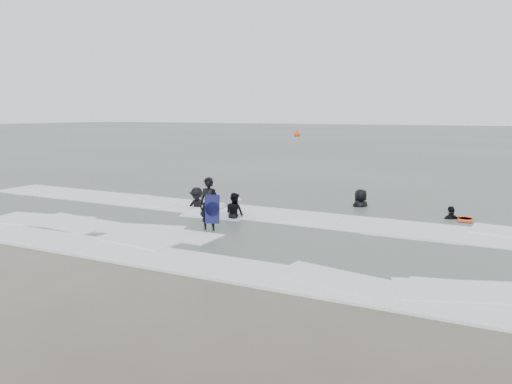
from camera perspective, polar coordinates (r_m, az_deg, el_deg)
The scene contains 10 objects.
ground at distance 14.59m, azimuth -9.26°, elevation -7.01°, with size 320.00×320.00×0.00m, color brown.
sea at distance 91.64m, azimuth 22.54°, elevation 5.87°, with size 320.00×320.00×0.00m, color #47544C.
surfer_centre at distance 17.09m, azimuth -5.37°, elevation -4.55°, with size 0.69×0.45×1.89m, color black.
surfer_wading at distance 18.85m, azimuth -2.46°, elevation -3.24°, with size 0.78×0.61×1.60m, color black.
surfer_breaker at distance 21.17m, azimuth -6.75°, elevation -1.93°, with size 1.14×0.66×1.77m, color black.
surfer_right_near at distance 20.26m, azimuth 21.40°, elevation -3.00°, with size 0.99×0.41×1.68m, color black.
surfer_right_far at distance 21.74m, azimuth 11.84°, elevation -1.77°, with size 0.96×0.62×1.96m, color black.
surf_foam at distance 17.57m, azimuth -1.98°, elevation -4.00°, with size 30.03×9.06×0.09m.
bodyboards at distance 18.17m, azimuth 5.71°, elevation -2.13°, with size 8.94×6.62×1.25m.
buoy at distance 85.61m, azimuth 4.71°, elevation 6.59°, with size 1.00×1.00×1.65m.
Camera 1 is at (8.51, -11.16, 4.00)m, focal length 35.00 mm.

